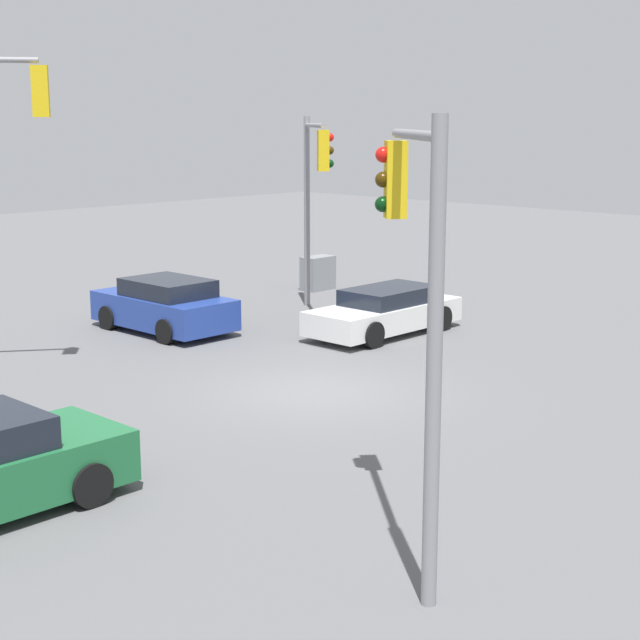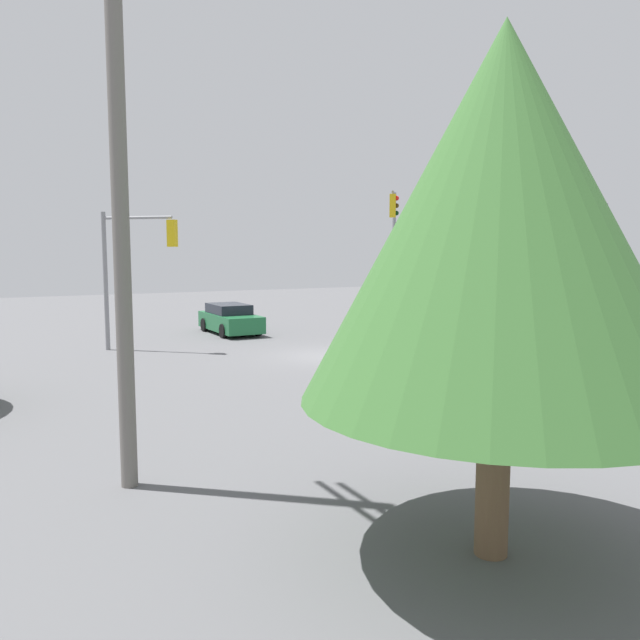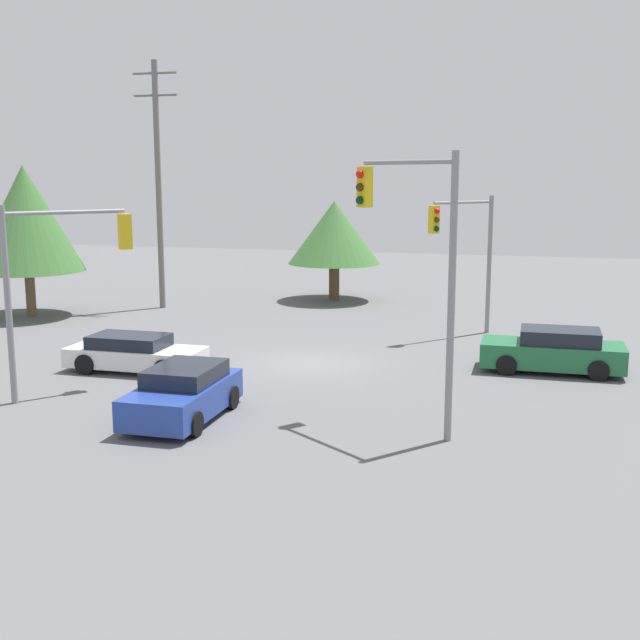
{
  "view_description": "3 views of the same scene",
  "coord_description": "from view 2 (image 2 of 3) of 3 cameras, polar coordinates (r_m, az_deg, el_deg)",
  "views": [
    {
      "loc": [
        14.07,
        13.55,
        5.54
      ],
      "look_at": [
        0.13,
        0.24,
        1.57
      ],
      "focal_mm": 55.0,
      "sensor_mm": 36.0,
      "label": 1
    },
    {
      "loc": [
        -20.79,
        11.53,
        4.01
      ],
      "look_at": [
        -0.56,
        0.64,
        1.48
      ],
      "focal_mm": 35.0,
      "sensor_mm": 36.0,
      "label": 2
    },
    {
      "loc": [
        7.41,
        -25.86,
        6.42
      ],
      "look_at": [
        0.26,
        0.62,
        1.43
      ],
      "focal_mm": 45.0,
      "sensor_mm": 36.0,
      "label": 3
    }
  ],
  "objects": [
    {
      "name": "ground_plane",
      "position": [
        24.11,
        0.72,
        -3.3
      ],
      "size": [
        80.0,
        80.0,
        0.0
      ],
      "primitive_type": "plane",
      "color": "#5B5B5E"
    },
    {
      "name": "sedan_green",
      "position": [
        30.95,
        -8.22,
        0.07
      ],
      "size": [
        4.56,
        1.96,
        1.44
      ],
      "rotation": [
        0.0,
        0.0,
        1.57
      ],
      "color": "#1E6638",
      "rests_on": "ground_plane"
    },
    {
      "name": "sedan_white",
      "position": [
        21.24,
        13.67,
        -3.14
      ],
      "size": [
        4.52,
        1.86,
        1.22
      ],
      "rotation": [
        0.0,
        0.0,
        -1.57
      ],
      "color": "silver",
      "rests_on": "ground_plane"
    },
    {
      "name": "sedan_blue",
      "position": [
        26.95,
        15.31,
        -1.02
      ],
      "size": [
        2.0,
        4.04,
        1.43
      ],
      "rotation": [
        0.0,
        0.0,
        3.14
      ],
      "color": "#233D93",
      "rests_on": "ground_plane"
    },
    {
      "name": "traffic_signal_main",
      "position": [
        30.93,
        6.75,
        7.51
      ],
      "size": [
        2.83,
        2.16,
        6.97
      ],
      "rotation": [
        0.0,
        0.0,
        2.51
      ],
      "color": "gray",
      "rests_on": "ground_plane"
    },
    {
      "name": "traffic_signal_cross",
      "position": [
        22.8,
        20.71,
        5.48
      ],
      "size": [
        2.51,
        3.06,
        5.6
      ],
      "rotation": [
        0.0,
        0.0,
        0.9
      ],
      "color": "gray",
      "rests_on": "ground_plane"
    },
    {
      "name": "traffic_signal_aux",
      "position": [
        26.08,
        -16.66,
        5.59
      ],
      "size": [
        2.32,
        2.55,
        5.6
      ],
      "rotation": [
        0.0,
        0.0,
        3.98
      ],
      "color": "gray",
      "rests_on": "ground_plane"
    },
    {
      "name": "utility_pole_tall",
      "position": [
        11.06,
        -18.05,
        17.09
      ],
      "size": [
        2.2,
        0.28,
        11.67
      ],
      "color": "slate",
      "rests_on": "ground_plane"
    },
    {
      "name": "tree_corner",
      "position": [
        8.25,
        16.22,
        9.11
      ],
      "size": [
        5.06,
        5.06,
        6.85
      ],
      "color": "brown",
      "rests_on": "ground_plane"
    }
  ]
}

